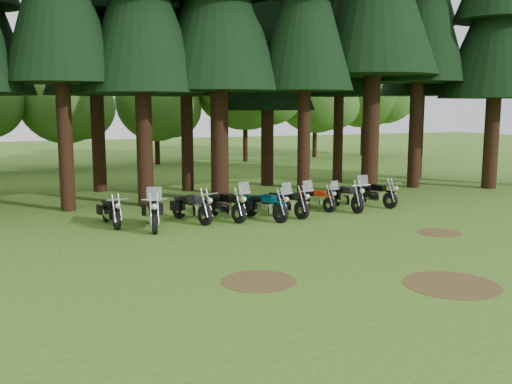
{
  "coord_description": "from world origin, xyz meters",
  "views": [
    {
      "loc": [
        -8.13,
        -13.93,
        4.07
      ],
      "look_at": [
        -0.1,
        5.0,
        1.0
      ],
      "focal_mm": 40.0,
      "sensor_mm": 36.0,
      "label": 1
    }
  ],
  "objects_px": {
    "motorcycle_2": "(191,208)",
    "motorcycle_3": "(225,206)",
    "motorcycle_6": "(317,199)",
    "motorcycle_1": "(153,213)",
    "motorcycle_8": "(375,195)",
    "motorcycle_7": "(346,197)",
    "motorcycle_5": "(287,203)",
    "motorcycle_4": "(265,206)",
    "motorcycle_0": "(111,212)"
  },
  "relations": [
    {
      "from": "motorcycle_2",
      "to": "motorcycle_5",
      "type": "xyz_separation_m",
      "value": [
        3.63,
        -0.39,
        -0.0
      ]
    },
    {
      "from": "motorcycle_1",
      "to": "motorcycle_4",
      "type": "relative_size",
      "value": 1.11
    },
    {
      "from": "motorcycle_5",
      "to": "motorcycle_8",
      "type": "xyz_separation_m",
      "value": [
        4.33,
        0.58,
        -0.03
      ]
    },
    {
      "from": "motorcycle_1",
      "to": "motorcycle_2",
      "type": "relative_size",
      "value": 1.09
    },
    {
      "from": "motorcycle_2",
      "to": "motorcycle_8",
      "type": "height_order",
      "value": "motorcycle_2"
    },
    {
      "from": "motorcycle_5",
      "to": "motorcycle_7",
      "type": "bearing_deg",
      "value": -10.33
    },
    {
      "from": "motorcycle_5",
      "to": "motorcycle_4",
      "type": "bearing_deg",
      "value": -179.25
    },
    {
      "from": "motorcycle_7",
      "to": "motorcycle_8",
      "type": "distance_m",
      "value": 1.62
    },
    {
      "from": "motorcycle_4",
      "to": "motorcycle_6",
      "type": "relative_size",
      "value": 1.14
    },
    {
      "from": "motorcycle_3",
      "to": "motorcycle_5",
      "type": "distance_m",
      "value": 2.41
    },
    {
      "from": "motorcycle_5",
      "to": "motorcycle_8",
      "type": "bearing_deg",
      "value": -8.24
    },
    {
      "from": "motorcycle_2",
      "to": "motorcycle_3",
      "type": "height_order",
      "value": "motorcycle_3"
    },
    {
      "from": "motorcycle_1",
      "to": "motorcycle_5",
      "type": "relative_size",
      "value": 1.09
    },
    {
      "from": "motorcycle_5",
      "to": "motorcycle_8",
      "type": "relative_size",
      "value": 1.05
    },
    {
      "from": "motorcycle_2",
      "to": "motorcycle_7",
      "type": "distance_m",
      "value": 6.37
    },
    {
      "from": "motorcycle_1",
      "to": "motorcycle_3",
      "type": "height_order",
      "value": "motorcycle_1"
    },
    {
      "from": "motorcycle_0",
      "to": "motorcycle_8",
      "type": "distance_m",
      "value": 10.72
    },
    {
      "from": "motorcycle_3",
      "to": "motorcycle_5",
      "type": "relative_size",
      "value": 1.03
    },
    {
      "from": "motorcycle_4",
      "to": "motorcycle_7",
      "type": "bearing_deg",
      "value": -11.63
    },
    {
      "from": "motorcycle_0",
      "to": "motorcycle_3",
      "type": "distance_m",
      "value": 4.05
    },
    {
      "from": "motorcycle_6",
      "to": "motorcycle_1",
      "type": "bearing_deg",
      "value": 170.67
    },
    {
      "from": "motorcycle_3",
      "to": "motorcycle_7",
      "type": "bearing_deg",
      "value": -15.43
    },
    {
      "from": "motorcycle_4",
      "to": "motorcycle_8",
      "type": "xyz_separation_m",
      "value": [
        5.39,
        0.9,
        -0.03
      ]
    },
    {
      "from": "motorcycle_4",
      "to": "motorcycle_5",
      "type": "bearing_deg",
      "value": -3.72
    },
    {
      "from": "motorcycle_0",
      "to": "motorcycle_5",
      "type": "height_order",
      "value": "motorcycle_5"
    },
    {
      "from": "motorcycle_5",
      "to": "motorcycle_6",
      "type": "xyz_separation_m",
      "value": [
        1.64,
        0.7,
        -0.06
      ]
    },
    {
      "from": "motorcycle_4",
      "to": "motorcycle_7",
      "type": "height_order",
      "value": "motorcycle_7"
    },
    {
      "from": "motorcycle_6",
      "to": "motorcycle_3",
      "type": "bearing_deg",
      "value": 169.44
    },
    {
      "from": "motorcycle_3",
      "to": "motorcycle_1",
      "type": "bearing_deg",
      "value": 173.76
    },
    {
      "from": "motorcycle_4",
      "to": "motorcycle_2",
      "type": "bearing_deg",
      "value": 144.25
    },
    {
      "from": "motorcycle_3",
      "to": "motorcycle_6",
      "type": "xyz_separation_m",
      "value": [
        4.04,
        0.47,
        -0.08
      ]
    },
    {
      "from": "motorcycle_2",
      "to": "motorcycle_5",
      "type": "height_order",
      "value": "motorcycle_5"
    },
    {
      "from": "motorcycle_0",
      "to": "motorcycle_4",
      "type": "bearing_deg",
      "value": -16.83
    },
    {
      "from": "motorcycle_3",
      "to": "motorcycle_8",
      "type": "xyz_separation_m",
      "value": [
        6.72,
        0.35,
        -0.04
      ]
    },
    {
      "from": "motorcycle_5",
      "to": "motorcycle_6",
      "type": "height_order",
      "value": "motorcycle_5"
    },
    {
      "from": "motorcycle_0",
      "to": "motorcycle_7",
      "type": "bearing_deg",
      "value": -8.16
    },
    {
      "from": "motorcycle_7",
      "to": "motorcycle_8",
      "type": "xyz_separation_m",
      "value": [
        1.59,
        0.32,
        -0.05
      ]
    },
    {
      "from": "motorcycle_1",
      "to": "motorcycle_4",
      "type": "height_order",
      "value": "motorcycle_1"
    },
    {
      "from": "motorcycle_1",
      "to": "motorcycle_3",
      "type": "relative_size",
      "value": 1.06
    },
    {
      "from": "motorcycle_0",
      "to": "motorcycle_2",
      "type": "xyz_separation_m",
      "value": [
        2.76,
        -0.45,
        0.03
      ]
    },
    {
      "from": "motorcycle_0",
      "to": "motorcycle_1",
      "type": "bearing_deg",
      "value": -45.61
    },
    {
      "from": "motorcycle_4",
      "to": "motorcycle_0",
      "type": "bearing_deg",
      "value": 147.32
    },
    {
      "from": "motorcycle_2",
      "to": "motorcycle_3",
      "type": "bearing_deg",
      "value": -25.0
    },
    {
      "from": "motorcycle_1",
      "to": "motorcycle_6",
      "type": "xyz_separation_m",
      "value": [
        6.8,
        0.94,
        -0.1
      ]
    },
    {
      "from": "motorcycle_4",
      "to": "motorcycle_3",
      "type": "bearing_deg",
      "value": 137.32
    },
    {
      "from": "motorcycle_6",
      "to": "motorcycle_8",
      "type": "bearing_deg",
      "value": -19.59
    },
    {
      "from": "motorcycle_2",
      "to": "motorcycle_3",
      "type": "relative_size",
      "value": 0.97
    },
    {
      "from": "motorcycle_1",
      "to": "motorcycle_8",
      "type": "distance_m",
      "value": 9.51
    },
    {
      "from": "motorcycle_0",
      "to": "motorcycle_7",
      "type": "distance_m",
      "value": 9.15
    },
    {
      "from": "motorcycle_3",
      "to": "motorcycle_4",
      "type": "relative_size",
      "value": 1.04
    }
  ]
}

